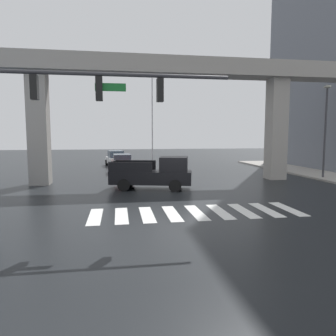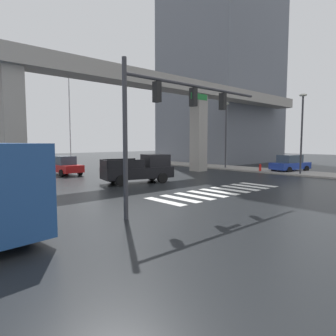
{
  "view_description": "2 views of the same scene",
  "coord_description": "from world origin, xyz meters",
  "px_view_note": "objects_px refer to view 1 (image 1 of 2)",
  "views": [
    {
      "loc": [
        -3.4,
        -17.85,
        3.43
      ],
      "look_at": [
        -0.4,
        0.92,
        1.44
      ],
      "focal_mm": 33.44,
      "sensor_mm": 36.0,
      "label": 1
    },
    {
      "loc": [
        -14.39,
        -15.84,
        3.04
      ],
      "look_at": [
        -0.53,
        -0.6,
        1.22
      ],
      "focal_mm": 32.13,
      "sensor_mm": 36.0,
      "label": 2
    }
  ],
  "objects_px": {
    "sedan_red": "(122,164)",
    "traffic_signal_mast": "(66,103)",
    "street_lamp_mid_block": "(326,121)",
    "sedan_white": "(116,158)",
    "flagpole": "(153,108)",
    "pickup_truck": "(156,174)"
  },
  "relations": [
    {
      "from": "sedan_white",
      "to": "flagpole",
      "type": "bearing_deg",
      "value": -8.5
    },
    {
      "from": "sedan_red",
      "to": "traffic_signal_mast",
      "type": "distance_m",
      "value": 17.49
    },
    {
      "from": "sedan_red",
      "to": "street_lamp_mid_block",
      "type": "relative_size",
      "value": 0.6
    },
    {
      "from": "traffic_signal_mast",
      "to": "sedan_white",
      "type": "bearing_deg",
      "value": 86.35
    },
    {
      "from": "sedan_white",
      "to": "flagpole",
      "type": "xyz_separation_m",
      "value": [
        4.14,
        -0.62,
        5.53
      ]
    },
    {
      "from": "pickup_truck",
      "to": "sedan_white",
      "type": "distance_m",
      "value": 15.91
    },
    {
      "from": "pickup_truck",
      "to": "sedan_white",
      "type": "xyz_separation_m",
      "value": [
        -2.63,
        15.69,
        -0.14
      ]
    },
    {
      "from": "sedan_white",
      "to": "sedan_red",
      "type": "relative_size",
      "value": 1.03
    },
    {
      "from": "traffic_signal_mast",
      "to": "street_lamp_mid_block",
      "type": "bearing_deg",
      "value": 30.72
    },
    {
      "from": "sedan_white",
      "to": "sedan_red",
      "type": "distance_m",
      "value": 6.71
    },
    {
      "from": "sedan_white",
      "to": "sedan_red",
      "type": "bearing_deg",
      "value": -84.78
    },
    {
      "from": "traffic_signal_mast",
      "to": "street_lamp_mid_block",
      "type": "height_order",
      "value": "street_lamp_mid_block"
    },
    {
      "from": "sedan_red",
      "to": "street_lamp_mid_block",
      "type": "height_order",
      "value": "street_lamp_mid_block"
    },
    {
      "from": "sedan_red",
      "to": "street_lamp_mid_block",
      "type": "distance_m",
      "value": 17.25
    },
    {
      "from": "traffic_signal_mast",
      "to": "sedan_red",
      "type": "bearing_deg",
      "value": 82.88
    },
    {
      "from": "sedan_white",
      "to": "sedan_red",
      "type": "xyz_separation_m",
      "value": [
        0.61,
        -6.68,
        0.0
      ]
    },
    {
      "from": "street_lamp_mid_block",
      "to": "flagpole",
      "type": "bearing_deg",
      "value": 133.88
    },
    {
      "from": "traffic_signal_mast",
      "to": "flagpole",
      "type": "distance_m",
      "value": 23.77
    },
    {
      "from": "sedan_white",
      "to": "street_lamp_mid_block",
      "type": "distance_m",
      "value": 21.16
    },
    {
      "from": "sedan_red",
      "to": "traffic_signal_mast",
      "type": "bearing_deg",
      "value": -97.12
    },
    {
      "from": "street_lamp_mid_block",
      "to": "traffic_signal_mast",
      "type": "bearing_deg",
      "value": -149.28
    },
    {
      "from": "sedan_red",
      "to": "traffic_signal_mast",
      "type": "xyz_separation_m",
      "value": [
        -2.12,
        -16.96,
        3.71
      ]
    }
  ]
}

